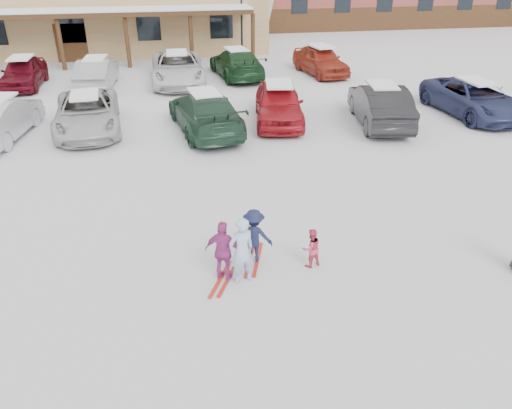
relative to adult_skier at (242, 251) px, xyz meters
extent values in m
plane|color=silver|center=(0.27, 0.55, -0.77)|extent=(160.00, 160.00, 0.00)
cube|color=tan|center=(-8.73, 28.55, 1.03)|extent=(28.00, 10.00, 3.60)
cube|color=#422814|center=(-8.73, 22.35, 2.13)|extent=(25.20, 2.60, 0.25)
cube|color=#422814|center=(16.27, 31.59, 0.13)|extent=(24.00, 0.10, 1.80)
cylinder|color=black|center=(3.54, 23.60, 2.23)|extent=(0.16, 0.16, 6.01)
cylinder|color=black|center=(6.27, 44.55, -0.23)|extent=(0.60, 0.60, 1.08)
imported|color=#A7BFE4|center=(0.00, 0.00, 0.00)|extent=(0.65, 0.53, 1.54)
imported|color=#CF3950|center=(1.59, 0.31, -0.31)|extent=(0.53, 0.47, 0.93)
imported|color=#161938|center=(0.38, 0.73, -0.12)|extent=(0.94, 0.71, 1.30)
cube|color=#B02819|center=(0.38, 0.73, -0.76)|extent=(0.60, 1.40, 0.03)
imported|color=#A3327D|center=(-0.36, 0.14, -0.07)|extent=(0.89, 0.66, 1.41)
cube|color=#B02819|center=(-0.36, 0.14, -0.76)|extent=(0.78, 1.35, 0.03)
imported|color=#BAB9BE|center=(-7.37, 10.24, -0.03)|extent=(2.23, 4.69, 1.48)
imported|color=#BBBBBB|center=(-4.35, 10.54, -0.07)|extent=(2.79, 5.26, 1.41)
imported|color=#213F2D|center=(0.06, 9.69, -0.02)|extent=(2.90, 5.46, 1.51)
imported|color=#AA1720|center=(3.03, 10.28, 0.01)|extent=(2.53, 4.80, 1.56)
imported|color=black|center=(6.89, 9.36, 0.02)|extent=(2.38, 4.97, 1.57)
imported|color=navy|center=(11.19, 9.81, -0.06)|extent=(2.77, 5.31, 1.43)
imported|color=#5A0A16|center=(-8.25, 17.81, -0.05)|extent=(1.74, 4.27, 1.45)
imported|color=#99999E|center=(-4.65, 17.01, -0.04)|extent=(1.78, 4.49, 1.45)
imported|color=silver|center=(-0.70, 17.22, 0.01)|extent=(2.60, 5.60, 1.55)
imported|color=#173A1C|center=(2.42, 18.02, -0.04)|extent=(2.70, 5.27, 1.46)
imported|color=#9D2E1D|center=(7.01, 17.91, -0.02)|extent=(2.48, 4.63, 1.50)
camera|label=1|loc=(-1.21, -8.62, 5.69)|focal=35.00mm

